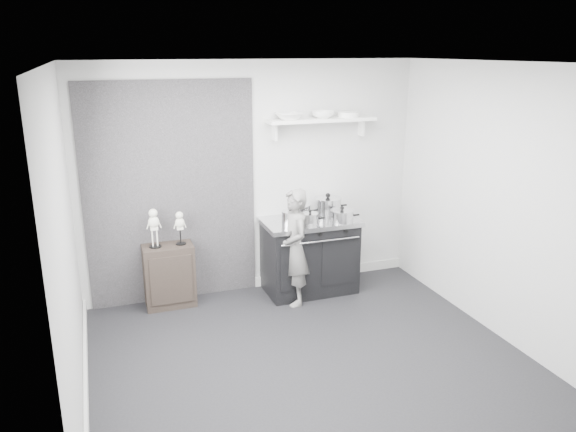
# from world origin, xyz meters

# --- Properties ---
(ground) EXTENTS (4.00, 4.00, 0.00)m
(ground) POSITION_xyz_m (0.00, 0.00, 0.00)
(ground) COLOR black
(ground) RESTS_ON ground
(room_shell) EXTENTS (4.02, 3.62, 2.71)m
(room_shell) POSITION_xyz_m (-0.09, 0.15, 1.64)
(room_shell) COLOR beige
(room_shell) RESTS_ON ground
(wall_shelf) EXTENTS (1.30, 0.26, 0.24)m
(wall_shelf) POSITION_xyz_m (0.80, 1.68, 2.01)
(wall_shelf) COLOR white
(wall_shelf) RESTS_ON room_shell
(stove) EXTENTS (1.11, 0.69, 0.89)m
(stove) POSITION_xyz_m (0.59, 1.48, 0.45)
(stove) COLOR black
(stove) RESTS_ON ground
(side_cabinet) EXTENTS (0.55, 0.32, 0.72)m
(side_cabinet) POSITION_xyz_m (-1.05, 1.61, 0.36)
(side_cabinet) COLOR black
(side_cabinet) RESTS_ON ground
(child) EXTENTS (0.33, 0.49, 1.34)m
(child) POSITION_xyz_m (0.30, 1.21, 0.67)
(child) COLOR slate
(child) RESTS_ON ground
(pot_front_left) EXTENTS (0.29, 0.20, 0.20)m
(pot_front_left) POSITION_xyz_m (0.30, 1.36, 0.97)
(pot_front_left) COLOR silver
(pot_front_left) RESTS_ON stove
(pot_back_left) EXTENTS (0.35, 0.26, 0.21)m
(pot_back_left) POSITION_xyz_m (0.50, 1.59, 0.97)
(pot_back_left) COLOR silver
(pot_back_left) RESTS_ON stove
(pot_back_right) EXTENTS (0.41, 0.33, 0.27)m
(pot_back_right) POSITION_xyz_m (0.87, 1.60, 1.00)
(pot_back_right) COLOR silver
(pot_back_right) RESTS_ON stove
(pot_front_right) EXTENTS (0.36, 0.27, 0.19)m
(pot_front_right) POSITION_xyz_m (0.91, 1.28, 0.96)
(pot_front_right) COLOR silver
(pot_front_right) RESTS_ON stove
(pot_front_center) EXTENTS (0.28, 0.19, 0.16)m
(pot_front_center) POSITION_xyz_m (0.53, 1.31, 0.96)
(pot_front_center) COLOR silver
(pot_front_center) RESTS_ON stove
(skeleton_full) EXTENTS (0.14, 0.09, 0.50)m
(skeleton_full) POSITION_xyz_m (-1.18, 1.61, 0.97)
(skeleton_full) COLOR white
(skeleton_full) RESTS_ON side_cabinet
(skeleton_torso) EXTENTS (0.12, 0.08, 0.44)m
(skeleton_torso) POSITION_xyz_m (-0.90, 1.61, 0.93)
(skeleton_torso) COLOR white
(skeleton_torso) RESTS_ON side_cabinet
(bowl_large) EXTENTS (0.31, 0.31, 0.08)m
(bowl_large) POSITION_xyz_m (0.40, 1.67, 2.08)
(bowl_large) COLOR white
(bowl_large) RESTS_ON wall_shelf
(bowl_small) EXTENTS (0.26, 0.26, 0.08)m
(bowl_small) POSITION_xyz_m (0.82, 1.67, 2.08)
(bowl_small) COLOR white
(bowl_small) RESTS_ON wall_shelf
(plate_stack) EXTENTS (0.25, 0.25, 0.06)m
(plate_stack) POSITION_xyz_m (1.13, 1.67, 2.07)
(plate_stack) COLOR white
(plate_stack) RESTS_ON wall_shelf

